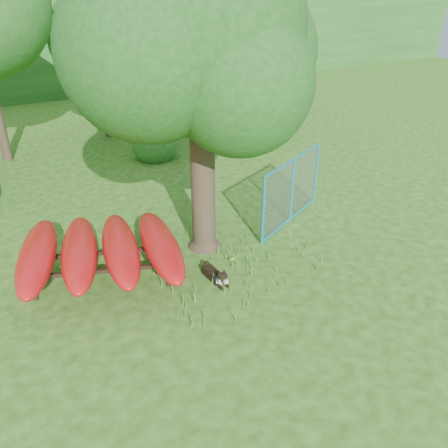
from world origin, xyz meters
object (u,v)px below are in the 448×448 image
oak_tree (197,42)px  husky_dog (216,276)px  fence_section (292,190)px  kayak_rack (100,250)px

oak_tree → husky_dog: 5.06m
husky_dog → fence_section: 3.75m
oak_tree → kayak_rack: size_ratio=1.69×
kayak_rack → husky_dog: kayak_rack is taller
oak_tree → husky_dog: (-0.56, -1.56, -4.78)m
oak_tree → fence_section: (2.83, -0.18, -3.97)m
husky_dog → kayak_rack: bearing=147.7°
oak_tree → kayak_rack: bearing=-175.3°
oak_tree → fence_section: 4.88m
fence_section → husky_dog: bearing=180.0°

